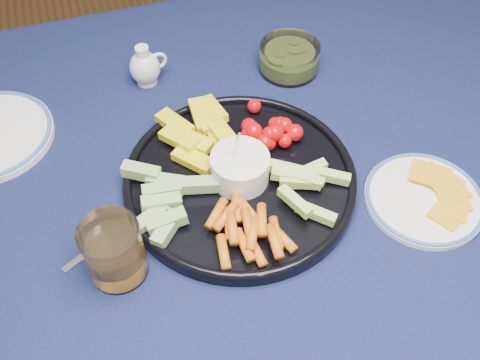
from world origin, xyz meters
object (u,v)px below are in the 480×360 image
object	(u,v)px
crudite_platter	(239,177)
juice_tumbler	(115,253)
creamer_pitcher	(145,67)
pickle_bowl	(289,59)
dining_table	(245,202)
cheese_plate	(424,197)

from	to	relation	value
crudite_platter	juice_tumbler	xyz separation A→B (m)	(-0.21, -0.10, 0.02)
creamer_pitcher	crudite_platter	bearing A→B (deg)	-73.53
crudite_platter	creamer_pitcher	xyz separation A→B (m)	(-0.09, 0.30, 0.01)
pickle_bowl	crudite_platter	bearing A→B (deg)	-126.44
juice_tumbler	crudite_platter	bearing A→B (deg)	24.22
dining_table	cheese_plate	size ratio (longest dim) A/B	8.88
juice_tumbler	dining_table	bearing A→B (deg)	27.56
crudite_platter	juice_tumbler	size ratio (longest dim) A/B	3.78
pickle_bowl	cheese_plate	distance (m)	0.38
dining_table	creamer_pitcher	size ratio (longest dim) A/B	20.60
pickle_bowl	cheese_plate	size ratio (longest dim) A/B	0.62
creamer_pitcher	pickle_bowl	bearing A→B (deg)	-10.16
cheese_plate	creamer_pitcher	bearing A→B (deg)	130.36
dining_table	juice_tumbler	distance (m)	0.29
cheese_plate	pickle_bowl	bearing A→B (deg)	102.89
dining_table	juice_tumbler	world-z (taller)	juice_tumbler
dining_table	pickle_bowl	xyz separation A→B (m)	(0.16, 0.22, 0.11)
pickle_bowl	dining_table	bearing A→B (deg)	-126.26
crudite_platter	juice_tumbler	bearing A→B (deg)	-155.78
crudite_platter	cheese_plate	distance (m)	0.30
dining_table	creamer_pitcher	bearing A→B (deg)	111.66
juice_tumbler	cheese_plate	bearing A→B (deg)	-3.27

